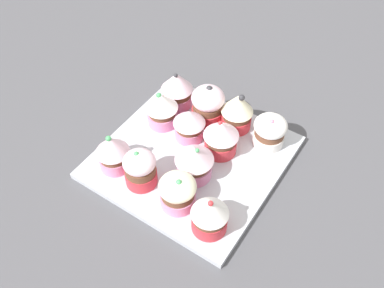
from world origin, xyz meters
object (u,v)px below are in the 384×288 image
object	(u,v)px
cupcake_10	(270,131)
cupcake_1	(162,108)
cupcake_3	(208,104)
cupcake_4	(189,124)
cupcake_5	(140,169)
cupcake_0	(177,89)
baking_tray	(192,157)
cupcake_8	(194,161)
cupcake_9	(178,191)
cupcake_7	(221,137)
cupcake_2	(113,152)
cupcake_11	(210,214)
cupcake_6	(237,111)

from	to	relation	value
cupcake_10	cupcake_1	bearing A→B (deg)	-71.10
cupcake_3	cupcake_4	xyz separation A→B (cm)	(5.78, -0.32, -0.36)
cupcake_5	cupcake_0	bearing A→B (deg)	-162.95
cupcake_3	baking_tray	bearing A→B (deg)	15.62
cupcake_8	baking_tray	bearing A→B (deg)	-141.17
cupcake_8	cupcake_9	distance (cm)	6.40
cupcake_7	cupcake_10	world-z (taller)	cupcake_7
cupcake_1	cupcake_10	world-z (taller)	cupcake_1
cupcake_4	cupcake_8	bearing A→B (deg)	39.34
cupcake_3	cupcake_4	world-z (taller)	cupcake_3
cupcake_2	cupcake_9	world-z (taller)	cupcake_2
cupcake_5	cupcake_10	world-z (taller)	cupcake_5
cupcake_1	cupcake_2	size ratio (longest dim) A/B	0.97
cupcake_1	cupcake_4	xyz separation A→B (cm)	(0.18, 6.28, -0.29)
baking_tray	cupcake_9	size ratio (longest dim) A/B	4.67
cupcake_1	cupcake_4	distance (cm)	6.29
cupcake_7	cupcake_9	bearing A→B (deg)	0.16
baking_tray	cupcake_11	distance (cm)	15.53
cupcake_1	cupcake_2	distance (cm)	13.18
cupcake_0	cupcake_4	bearing A→B (deg)	48.96
cupcake_6	cupcake_7	bearing A→B (deg)	5.61
baking_tray	cupcake_11	xyz separation A→B (cm)	(10.73, 10.35, 4.36)
baking_tray	cupcake_2	xyz separation A→B (cm)	(9.49, -9.85, 4.44)
cupcake_0	cupcake_1	world-z (taller)	cupcake_0
cupcake_6	cupcake_11	bearing A→B (deg)	19.11
cupcake_1	cupcake_4	size ratio (longest dim) A/B	1.14
cupcake_3	cupcake_6	size ratio (longest dim) A/B	0.96
cupcake_6	cupcake_7	world-z (taller)	cupcake_6
cupcake_1	cupcake_4	world-z (taller)	cupcake_1
cupcake_8	cupcake_10	distance (cm)	15.43
cupcake_5	cupcake_7	distance (cm)	15.30
cupcake_3	cupcake_8	bearing A→B (deg)	22.79
cupcake_11	cupcake_6	bearing A→B (deg)	-160.89
cupcake_0	cupcake_4	size ratio (longest dim) A/B	1.23
cupcake_4	cupcake_10	bearing A→B (deg)	117.63
cupcake_5	cupcake_7	xyz separation A→B (cm)	(-13.29, 7.58, 0.11)
baking_tray	cupcake_6	bearing A→B (deg)	164.19
cupcake_4	cupcake_0	bearing A→B (deg)	-131.04
cupcake_5	cupcake_8	distance (cm)	9.09
baking_tray	cupcake_3	size ratio (longest dim) A/B	3.88
cupcake_0	cupcake_6	world-z (taller)	cupcake_6
cupcake_8	cupcake_1	bearing A→B (deg)	-120.64
baking_tray	cupcake_5	world-z (taller)	cupcake_5
baking_tray	cupcake_8	distance (cm)	6.10
cupcake_0	cupcake_11	world-z (taller)	cupcake_0
cupcake_3	cupcake_7	size ratio (longest dim) A/B	1.10
cupcake_1	cupcake_5	world-z (taller)	cupcake_1
baking_tray	cupcake_7	xyz separation A→B (cm)	(-3.71, 3.65, 4.22)
cupcake_4	cupcake_5	xyz separation A→B (cm)	(13.08, -1.01, 0.08)
cupcake_3	cupcake_7	world-z (taller)	cupcake_3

